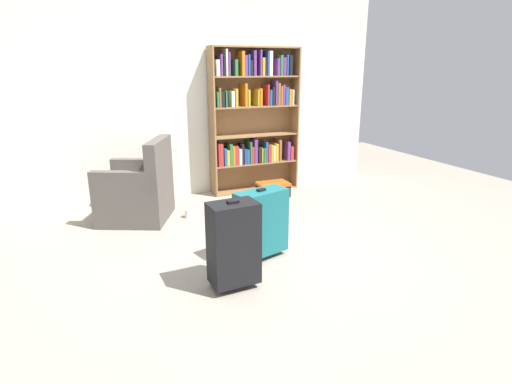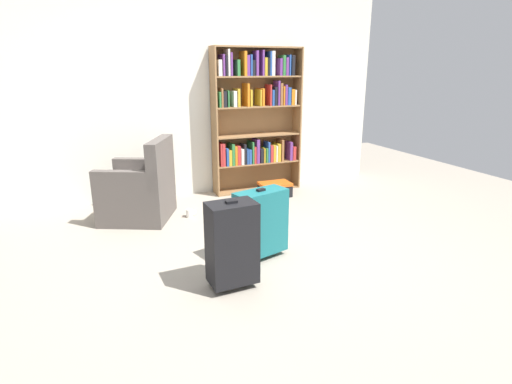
{
  "view_description": "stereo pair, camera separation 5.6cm",
  "coord_description": "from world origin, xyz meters",
  "px_view_note": "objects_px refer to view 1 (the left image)",
  "views": [
    {
      "loc": [
        -1.36,
        -3.11,
        1.63
      ],
      "look_at": [
        0.01,
        0.15,
        0.55
      ],
      "focal_mm": 28.7,
      "sensor_mm": 36.0,
      "label": 1
    },
    {
      "loc": [
        -1.31,
        -3.13,
        1.63
      ],
      "look_at": [
        0.01,
        0.15,
        0.55
      ],
      "focal_mm": 28.7,
      "sensor_mm": 36.0,
      "label": 2
    }
  ],
  "objects_px": {
    "mug": "(189,213)",
    "suitcase_black": "(234,243)",
    "armchair": "(139,192)",
    "suitcase_teal": "(261,222)",
    "storage_box": "(273,189)",
    "bookshelf": "(254,116)"
  },
  "relations": [
    {
      "from": "mug",
      "to": "suitcase_black",
      "type": "height_order",
      "value": "suitcase_black"
    },
    {
      "from": "bookshelf",
      "to": "storage_box",
      "type": "distance_m",
      "value": 1.0
    },
    {
      "from": "bookshelf",
      "to": "armchair",
      "type": "xyz_separation_m",
      "value": [
        -1.61,
        -0.57,
        -0.7
      ]
    },
    {
      "from": "armchair",
      "to": "suitcase_black",
      "type": "distance_m",
      "value": 1.87
    },
    {
      "from": "mug",
      "to": "storage_box",
      "type": "relative_size",
      "value": 0.3
    },
    {
      "from": "suitcase_teal",
      "to": "suitcase_black",
      "type": "distance_m",
      "value": 0.56
    },
    {
      "from": "storage_box",
      "to": "suitcase_teal",
      "type": "height_order",
      "value": "suitcase_teal"
    },
    {
      "from": "bookshelf",
      "to": "storage_box",
      "type": "xyz_separation_m",
      "value": [
        0.12,
        -0.39,
        -0.92
      ]
    },
    {
      "from": "armchair",
      "to": "suitcase_teal",
      "type": "bearing_deg",
      "value": -59.09
    },
    {
      "from": "armchair",
      "to": "mug",
      "type": "relative_size",
      "value": 7.73
    },
    {
      "from": "bookshelf",
      "to": "storage_box",
      "type": "relative_size",
      "value": 4.67
    },
    {
      "from": "armchair",
      "to": "mug",
      "type": "distance_m",
      "value": 0.6
    },
    {
      "from": "bookshelf",
      "to": "suitcase_teal",
      "type": "relative_size",
      "value": 2.94
    },
    {
      "from": "armchair",
      "to": "suitcase_black",
      "type": "height_order",
      "value": "armchair"
    },
    {
      "from": "bookshelf",
      "to": "suitcase_black",
      "type": "bearing_deg",
      "value": -115.71
    },
    {
      "from": "bookshelf",
      "to": "mug",
      "type": "xyz_separation_m",
      "value": [
        -1.11,
        -0.75,
        -0.97
      ]
    },
    {
      "from": "bookshelf",
      "to": "suitcase_black",
      "type": "height_order",
      "value": "bookshelf"
    },
    {
      "from": "armchair",
      "to": "storage_box",
      "type": "xyz_separation_m",
      "value": [
        1.73,
        0.19,
        -0.22
      ]
    },
    {
      "from": "armchair",
      "to": "suitcase_teal",
      "type": "xyz_separation_m",
      "value": [
        0.85,
        -1.43,
        0.02
      ]
    },
    {
      "from": "armchair",
      "to": "suitcase_black",
      "type": "xyz_separation_m",
      "value": [
        0.46,
        -1.82,
        0.05
      ]
    },
    {
      "from": "mug",
      "to": "suitcase_black",
      "type": "distance_m",
      "value": 1.67
    },
    {
      "from": "suitcase_teal",
      "to": "bookshelf",
      "type": "bearing_deg",
      "value": 69.28
    }
  ]
}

